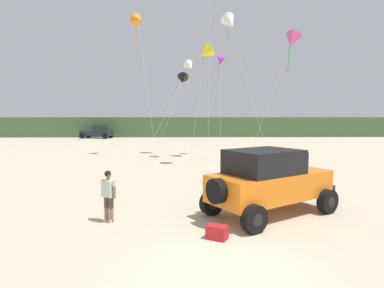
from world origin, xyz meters
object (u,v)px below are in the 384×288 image
object	(u,v)px
jeep	(269,180)
kite_black_sled	(292,41)
person_watching	(109,193)
kite_orange_streamer	(230,23)
distant_pickup	(97,132)
kite_red_delta	(183,80)
kite_yellow_diamond	(190,66)
kite_purple_stunt	(205,53)
cooler_box	(217,232)
kite_pink_ribbon	(220,61)
kite_blue_swept	(138,20)

from	to	relation	value
jeep	kite_black_sled	distance (m)	9.29
person_watching	kite_orange_streamer	bearing A→B (deg)	68.96
distant_pickup	kite_black_sled	bearing A→B (deg)	-59.16
kite_red_delta	jeep	bearing A→B (deg)	-78.37
kite_yellow_diamond	kite_red_delta	distance (m)	1.18
distant_pickup	kite_purple_stunt	distance (m)	31.75
cooler_box	kite_red_delta	xyz separation A→B (m)	(-1.09, 17.15, 6.05)
jeep	kite_orange_streamer	size ratio (longest dim) A/B	0.44
jeep	kite_red_delta	bearing A→B (deg)	101.63
cooler_box	kite_yellow_diamond	xyz separation A→B (m)	(-0.54, 16.76, 7.03)
person_watching	kite_red_delta	size ratio (longest dim) A/B	0.24
cooler_box	kite_purple_stunt	distance (m)	15.11
cooler_box	kite_pink_ribbon	distance (m)	20.73
cooler_box	distant_pickup	bearing A→B (deg)	137.32
jeep	kite_yellow_diamond	bearing A→B (deg)	99.86
kite_yellow_diamond	kite_orange_streamer	distance (m)	4.55
kite_pink_ribbon	kite_blue_swept	xyz separation A→B (m)	(-6.89, -0.36, 3.24)
person_watching	cooler_box	size ratio (longest dim) A/B	2.98
cooler_box	kite_pink_ribbon	world-z (taller)	kite_pink_ribbon
kite_blue_swept	person_watching	bearing A→B (deg)	-85.11
distant_pickup	kite_yellow_diamond	distance (m)	28.15
cooler_box	kite_black_sled	world-z (taller)	kite_black_sled
person_watching	distant_pickup	distance (m)	40.51
person_watching	cooler_box	bearing A→B (deg)	-24.30
person_watching	kite_orange_streamer	size ratio (longest dim) A/B	0.15
person_watching	kite_pink_ribbon	bearing A→B (deg)	72.86
kite_purple_stunt	distant_pickup	bearing A→B (deg)	118.38
person_watching	distant_pickup	bearing A→B (deg)	105.74
kite_yellow_diamond	kite_red_delta	size ratio (longest dim) A/B	1.14
kite_orange_streamer	kite_red_delta	size ratio (longest dim) A/B	1.65
person_watching	cooler_box	xyz separation A→B (m)	(3.33, -1.50, -0.75)
distant_pickup	kite_blue_swept	size ratio (longest dim) A/B	0.41
kite_blue_swept	kite_red_delta	bearing A→B (deg)	-22.84
cooler_box	kite_pink_ribbon	xyz separation A→B (m)	(2.09, 19.07, 7.84)
person_watching	kite_purple_stunt	distance (m)	13.95
cooler_box	kite_blue_swept	xyz separation A→B (m)	(-4.80, 18.71, 11.07)
person_watching	kite_black_sled	size ratio (longest dim) A/B	0.21
kite_yellow_diamond	kite_blue_swept	xyz separation A→B (m)	(-4.26, 1.95, 4.05)
cooler_box	kite_black_sled	xyz separation A→B (m)	(4.74, 8.59, 7.15)
kite_black_sled	kite_pink_ribbon	bearing A→B (deg)	104.16
distant_pickup	kite_purple_stunt	bearing A→B (deg)	-61.62
kite_black_sled	kite_red_delta	size ratio (longest dim) A/B	1.15
kite_black_sled	kite_orange_streamer	bearing A→B (deg)	104.87
jeep	kite_purple_stunt	bearing A→B (deg)	97.99
kite_red_delta	cooler_box	bearing A→B (deg)	-86.36
jeep	kite_orange_streamer	distance (m)	17.36
jeep	kite_purple_stunt	size ratio (longest dim) A/B	0.60
jeep	kite_blue_swept	size ratio (longest dim) A/B	0.42
kite_orange_streamer	kite_blue_swept	size ratio (longest dim) A/B	0.95
cooler_box	kite_purple_stunt	size ratio (longest dim) A/B	0.07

